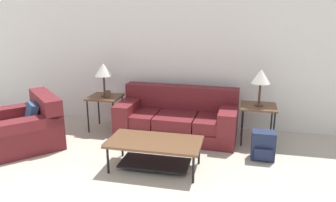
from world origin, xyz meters
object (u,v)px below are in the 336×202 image
coffee_table (155,148)px  side_table_right (258,109)px  side_table_left (105,100)px  couch (178,119)px  table_lamp_left (103,70)px  table_lamp_right (261,77)px  armchair (28,128)px  backpack (263,146)px

coffee_table → side_table_right: bearing=42.5°
side_table_left → couch: bearing=-0.6°
couch → coffee_table: (-0.07, -1.26, 0.01)m
table_lamp_left → table_lamp_right: 2.65m
side_table_right → table_lamp_left: (-2.65, 0.00, 0.53)m
side_table_left → table_lamp_right: size_ratio=1.06×
table_lamp_left → armchair: bearing=-135.2°
armchair → side_table_right: (3.58, 0.93, 0.27)m
backpack → table_lamp_right: bearing=96.1°
table_lamp_left → table_lamp_right: same height
coffee_table → table_lamp_left: bearing=134.6°
couch → backpack: 1.53m
armchair → table_lamp_right: 3.78m
side_table_left → backpack: 2.81m
coffee_table → backpack: size_ratio=2.99×
side_table_left → side_table_right: 2.65m
couch → table_lamp_right: table_lamp_right is taller
couch → side_table_left: size_ratio=3.25×
couch → side_table_right: bearing=0.6°
couch → armchair: 2.44m
side_table_right → table_lamp_left: bearing=180.0°
armchair → side_table_left: (0.93, 0.93, 0.27)m
coffee_table → side_table_left: side_table_left is taller
side_table_right → armchair: bearing=-165.5°
armchair → table_lamp_left: (0.93, 0.93, 0.80)m
couch → side_table_right: 1.35m
armchair → table_lamp_right: size_ratio=2.45×
couch → side_table_left: (-1.32, 0.01, 0.26)m
side_table_right → backpack: side_table_right is taller
side_table_left → table_lamp_left: bearing=180.0°
side_table_left → table_lamp_right: bearing=0.0°
coffee_table → side_table_right: 1.90m
armchair → coffee_table: bearing=-9.0°
table_lamp_right → side_table_right: bearing=180.0°
couch → coffee_table: 1.26m
armchair → side_table_left: size_ratio=2.32×
coffee_table → table_lamp_left: 1.95m
coffee_table → backpack: (1.46, 0.63, -0.10)m
side_table_left → table_lamp_right: table_lamp_right is taller
armchair → table_lamp_left: size_ratio=2.45×
armchair → coffee_table: (2.19, -0.35, 0.02)m
table_lamp_left → table_lamp_right: size_ratio=1.00×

